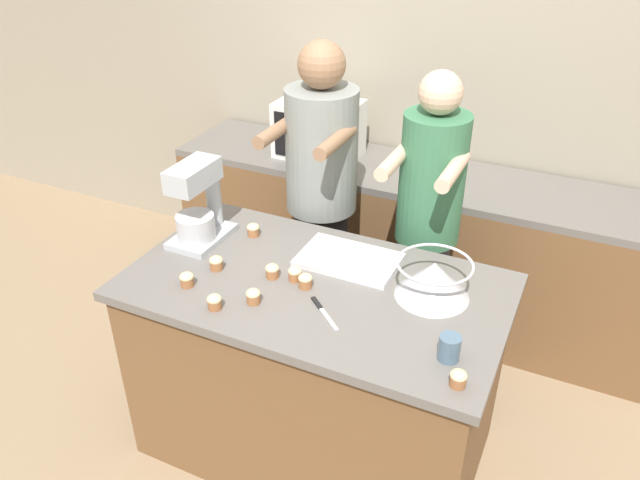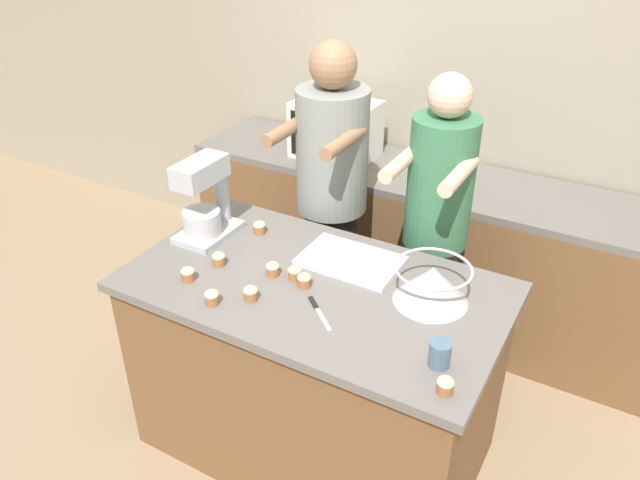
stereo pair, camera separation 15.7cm
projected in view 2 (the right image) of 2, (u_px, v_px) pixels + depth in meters
name	position (u px, v px, depth m)	size (l,w,h in m)	color
ground_plane	(316.00, 442.00, 3.00)	(16.00, 16.00, 0.00)	#937A5B
back_wall	(456.00, 81.00, 3.50)	(10.00, 0.06, 2.70)	gray
island_counter	(315.00, 369.00, 2.76)	(1.54, 0.87, 0.93)	brown
back_counter	(420.00, 245.00, 3.69)	(2.80, 0.60, 0.91)	brown
person_left	(331.00, 205.00, 3.16)	(0.36, 0.52, 1.73)	#232328
person_right	(434.00, 237.00, 2.94)	(0.32, 0.49, 1.66)	#33384C
stand_mixer	(205.00, 203.00, 2.77)	(0.20, 0.30, 0.37)	#B2B7BC
mixing_bowl	(432.00, 283.00, 2.38)	(0.30, 0.30, 0.16)	#BCBCC1
baking_tray	(351.00, 260.00, 2.64)	(0.42, 0.27, 0.04)	silver
microwave_oven	(336.00, 129.00, 3.62)	(0.47, 0.33, 0.32)	silver
drinking_glass	(440.00, 354.00, 2.08)	(0.08, 0.08, 0.09)	slate
knife	(318.00, 311.00, 2.36)	(0.18, 0.16, 0.01)	#BCBCC1
cupcake_0	(304.00, 280.00, 2.49)	(0.06, 0.06, 0.06)	#9E6038
cupcake_1	(259.00, 227.00, 2.86)	(0.06, 0.06, 0.06)	#9E6038
cupcake_2	(212.00, 297.00, 2.39)	(0.06, 0.06, 0.06)	#9E6038
cupcake_3	(445.00, 385.00, 1.98)	(0.06, 0.06, 0.06)	#9E6038
cupcake_4	(273.00, 269.00, 2.56)	(0.06, 0.06, 0.06)	#9E6038
cupcake_5	(295.00, 273.00, 2.54)	(0.06, 0.06, 0.06)	#9E6038
cupcake_6	(188.00, 274.00, 2.53)	(0.06, 0.06, 0.06)	#9E6038
cupcake_7	(251.00, 293.00, 2.41)	(0.06, 0.06, 0.06)	#9E6038
cupcake_8	(219.00, 259.00, 2.63)	(0.06, 0.06, 0.06)	#9E6038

